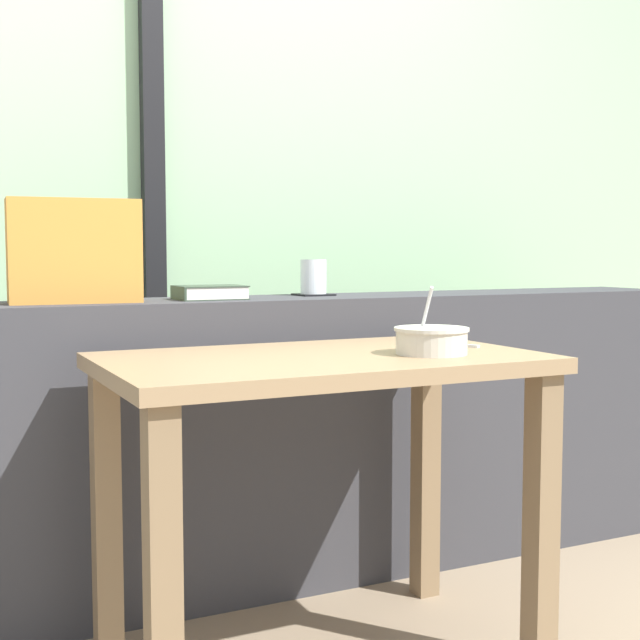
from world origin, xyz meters
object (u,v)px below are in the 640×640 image
object	(u,v)px
juice_glass	(313,278)
fork_utensil	(448,344)
throw_pillow	(74,251)
breakfast_table	(321,415)
soup_bowl	(431,341)
closed_book	(209,292)
coaster_square	(313,295)

from	to	relation	value
juice_glass	fork_utensil	world-z (taller)	juice_glass
throw_pillow	juice_glass	bearing A→B (deg)	4.12
breakfast_table	throw_pillow	xyz separation A→B (m)	(-0.45, 0.51, 0.37)
soup_bowl	juice_glass	bearing A→B (deg)	88.88
breakfast_table	throw_pillow	distance (m)	0.77
fork_utensil	closed_book	bearing A→B (deg)	109.81
breakfast_table	closed_book	distance (m)	0.57
coaster_square	juice_glass	xyz separation A→B (m)	(0.00, 0.00, 0.05)
throw_pillow	coaster_square	bearing A→B (deg)	4.12
soup_bowl	fork_utensil	world-z (taller)	soup_bowl
fork_utensil	breakfast_table	bearing A→B (deg)	160.91
breakfast_table	closed_book	world-z (taller)	closed_book
juice_glass	soup_bowl	distance (m)	0.66
juice_glass	closed_book	size ratio (longest dim) A/B	0.55
closed_book	fork_utensil	bearing A→B (deg)	-44.28
closed_book	throw_pillow	bearing A→B (deg)	178.16
throw_pillow	fork_utensil	distance (m)	0.96
coaster_square	juice_glass	bearing A→B (deg)	0.00
juice_glass	throw_pillow	xyz separation A→B (m)	(-0.69, -0.05, 0.08)
throw_pillow	closed_book	bearing A→B (deg)	-1.84
fork_utensil	coaster_square	bearing A→B (deg)	77.66
coaster_square	fork_utensil	xyz separation A→B (m)	(0.12, -0.51, -0.10)
juice_glass	closed_book	distance (m)	0.35
juice_glass	throw_pillow	size ratio (longest dim) A/B	0.31
throw_pillow	fork_utensil	xyz separation A→B (m)	(0.81, -0.46, -0.23)
closed_book	throw_pillow	world-z (taller)	throw_pillow
soup_bowl	fork_utensil	bearing A→B (deg)	44.78
juice_glass	soup_bowl	bearing A→B (deg)	-91.12
breakfast_table	fork_utensil	xyz separation A→B (m)	(0.37, 0.04, 0.14)
breakfast_table	closed_book	xyz separation A→B (m)	(-0.09, 0.50, 0.26)
coaster_square	fork_utensil	size ratio (longest dim) A/B	0.59
juice_glass	closed_book	bearing A→B (deg)	-169.79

